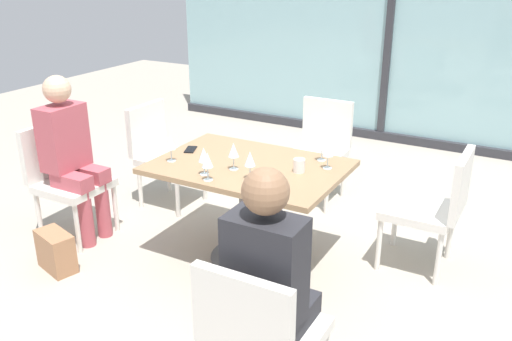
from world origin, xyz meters
name	(u,v)px	position (x,y,z in m)	size (l,w,h in m)	color
ground_plane	(249,258)	(0.00, 0.00, 0.00)	(12.00, 12.00, 0.00)	#A89E8E
window_wall_backdrop	(390,36)	(0.00, 3.20, 1.21)	(5.56, 0.10, 2.70)	#8DB7BC
dining_table_main	(249,189)	(0.00, 0.00, 0.55)	(1.27, 0.90, 0.73)	#997551
chair_side_end	(64,174)	(-1.44, -0.33, 0.50)	(0.50, 0.46, 0.87)	silver
chair_front_right	(259,333)	(0.78, -1.27, 0.50)	(0.46, 0.50, 0.87)	silver
chair_far_left	(162,149)	(-1.16, 0.50, 0.50)	(0.50, 0.46, 0.87)	silver
chair_near_window	(320,144)	(0.00, 1.27, 0.50)	(0.46, 0.51, 0.87)	silver
chair_far_right	(435,203)	(1.16, 0.50, 0.50)	(0.50, 0.46, 0.87)	silver
person_side_end	(71,151)	(-1.33, -0.33, 0.70)	(0.39, 0.34, 1.26)	#B24C56
person_front_right	(271,281)	(0.78, -1.16, 0.70)	(0.34, 0.39, 1.26)	#28282D
wine_glass_0	(322,142)	(0.40, 0.31, 0.86)	(0.07, 0.07, 0.18)	silver
wine_glass_1	(171,143)	(-0.50, -0.21, 0.86)	(0.07, 0.07, 0.18)	silver
wine_glass_2	(328,150)	(0.50, 0.19, 0.86)	(0.07, 0.07, 0.18)	silver
wine_glass_3	(207,161)	(-0.08, -0.37, 0.86)	(0.07, 0.07, 0.18)	silver
wine_glass_4	(250,159)	(0.14, -0.22, 0.86)	(0.07, 0.07, 0.18)	silver
wine_glass_5	(234,151)	(-0.04, -0.13, 0.86)	(0.07, 0.07, 0.18)	silver
wine_glass_6	(204,155)	(-0.16, -0.30, 0.86)	(0.07, 0.07, 0.18)	silver
coffee_cup	(299,166)	(0.36, 0.04, 0.78)	(0.08, 0.08, 0.09)	white
cell_phone_on_table	(191,149)	(-0.52, 0.05, 0.73)	(0.07, 0.14, 0.01)	black
handbag_0	(56,251)	(-1.10, -0.78, 0.14)	(0.30, 0.16, 0.28)	#A3704C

